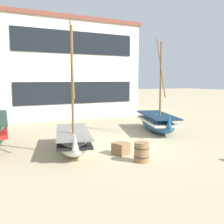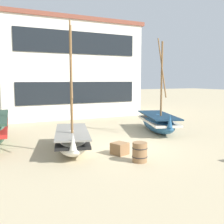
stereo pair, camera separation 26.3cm
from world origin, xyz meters
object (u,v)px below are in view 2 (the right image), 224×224
(fishing_boat_far_right, at_px, (72,139))
(harbor_building_main, at_px, (67,70))
(wooden_barrel, at_px, (140,152))
(fishing_boat_near_left, at_px, (158,122))
(cargo_crate, at_px, (120,149))

(fishing_boat_far_right, relative_size, harbor_building_main, 0.48)
(fishing_boat_far_right, relative_size, wooden_barrel, 7.57)
(fishing_boat_near_left, height_order, harbor_building_main, harbor_building_main)
(fishing_boat_near_left, relative_size, fishing_boat_far_right, 0.97)
(fishing_boat_far_right, relative_size, cargo_crate, 9.69)
(fishing_boat_near_left, xyz_separation_m, cargo_crate, (-4.03, -3.06, -0.32))
(fishing_boat_near_left, xyz_separation_m, wooden_barrel, (-3.84, -4.21, -0.20))
(cargo_crate, bearing_deg, fishing_boat_far_right, 140.00)
(wooden_barrel, relative_size, cargo_crate, 1.28)
(fishing_boat_near_left, bearing_deg, cargo_crate, -142.80)
(wooden_barrel, xyz_separation_m, cargo_crate, (-0.19, 1.16, -0.12))
(fishing_boat_far_right, height_order, harbor_building_main, harbor_building_main)
(fishing_boat_far_right, bearing_deg, cargo_crate, -40.00)
(harbor_building_main, bearing_deg, cargo_crate, -97.50)
(cargo_crate, bearing_deg, wooden_barrel, -80.70)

